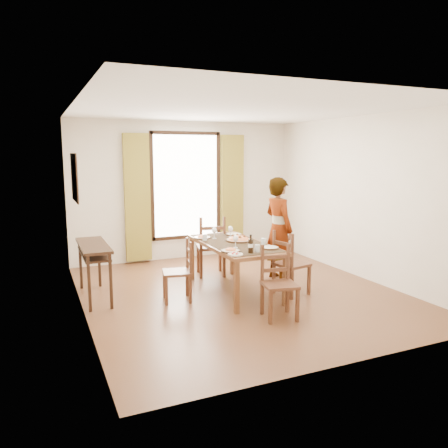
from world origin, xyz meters
name	(u,v)px	position (x,y,z in m)	size (l,w,h in m)	color
ground	(239,292)	(0.00, 0.00, 0.00)	(5.00, 5.00, 0.00)	#462316
room_shell	(236,190)	(0.00, 0.13, 1.54)	(4.60, 5.10, 2.74)	silver
console_table	(94,252)	(-2.03, 0.60, 0.68)	(0.38, 1.20, 0.80)	black
dining_table	(234,247)	(-0.05, 0.08, 0.69)	(0.86, 1.86, 0.76)	brown
chair_west	(179,273)	(-0.95, 0.01, 0.41)	(0.45, 0.45, 0.88)	#51291B
chair_north	(211,248)	(-0.04, 1.04, 0.48)	(0.55, 0.55, 1.04)	#51291B
chair_south	(279,285)	(0.02, -1.12, 0.43)	(0.48, 0.48, 0.92)	#51291B
chair_east	(290,265)	(0.64, -0.39, 0.45)	(0.52, 0.52, 0.96)	#51291B
man	(279,229)	(0.90, 0.40, 0.85)	(0.46, 0.65, 1.70)	#93959B
plate_sw	(231,250)	(-0.35, -0.45, 0.78)	(0.27, 0.27, 0.05)	silver
plate_se	(270,246)	(0.24, -0.49, 0.78)	(0.27, 0.27, 0.05)	silver
plate_nw	(202,236)	(-0.37, 0.60, 0.78)	(0.27, 0.27, 0.05)	silver
plate_ne	(234,233)	(0.20, 0.65, 0.78)	(0.27, 0.27, 0.05)	silver
pasta_platter	(239,238)	(0.06, 0.17, 0.81)	(0.40, 0.40, 0.10)	red
caprese_plate	(235,253)	(-0.38, -0.66, 0.78)	(0.20, 0.20, 0.04)	silver
wine_glass_a	(236,242)	(-0.19, -0.27, 0.85)	(0.08, 0.08, 0.18)	white
wine_glass_b	(231,232)	(0.07, 0.48, 0.85)	(0.08, 0.08, 0.18)	white
wine_glass_c	(214,233)	(-0.21, 0.48, 0.85)	(0.08, 0.08, 0.18)	white
tumbler_a	(263,242)	(0.26, -0.25, 0.81)	(0.07, 0.07, 0.10)	silver
tumbler_b	(205,237)	(-0.40, 0.42, 0.81)	(0.07, 0.07, 0.10)	silver
tumbler_c	(257,248)	(-0.03, -0.61, 0.81)	(0.07, 0.07, 0.10)	silver
wine_bottle	(251,244)	(-0.14, -0.63, 0.88)	(0.07, 0.07, 0.25)	black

